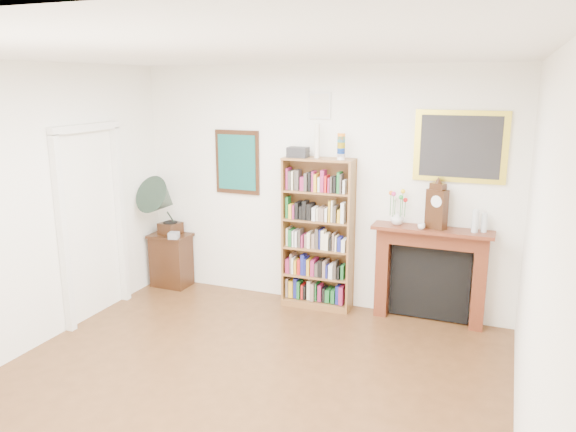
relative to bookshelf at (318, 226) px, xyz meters
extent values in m
cube|color=#4C2E17|center=(-0.04, -2.33, -1.00)|extent=(4.50, 5.00, 0.01)
cube|color=white|center=(-0.04, -2.33, 1.81)|extent=(4.50, 5.00, 0.01)
cube|color=white|center=(-0.04, 0.17, 0.41)|extent=(4.50, 0.01, 2.80)
cube|color=white|center=(2.21, -2.33, 0.41)|extent=(0.01, 5.00, 2.80)
cube|color=white|center=(-2.25, -1.60, 0.06)|extent=(0.08, 0.08, 2.10)
cube|color=white|center=(-2.25, -0.66, 0.06)|extent=(0.08, 0.08, 2.10)
cube|color=white|center=(-2.25, -1.13, 1.14)|extent=(0.08, 1.02, 0.08)
cube|color=black|center=(-1.09, 0.15, 0.66)|extent=(0.58, 0.03, 0.78)
cube|color=#125952|center=(-1.09, 0.13, 0.66)|extent=(0.50, 0.01, 0.67)
cube|color=white|center=(-0.04, 0.15, 1.36)|extent=(0.26, 0.03, 0.30)
cube|color=silver|center=(-0.04, 0.13, 1.36)|extent=(0.22, 0.01, 0.26)
cube|color=gold|center=(1.51, 0.15, 0.96)|extent=(0.95, 0.03, 0.75)
cube|color=#262628|center=(1.51, 0.13, 0.96)|extent=(0.82, 0.01, 0.65)
cube|color=brown|center=(-0.40, 0.00, -0.10)|extent=(0.04, 0.29, 1.77)
cube|color=brown|center=(0.40, 0.00, -0.10)|extent=(0.04, 0.29, 1.77)
cube|color=brown|center=(0.00, 0.00, 0.77)|extent=(0.83, 0.32, 0.02)
cube|color=brown|center=(0.00, 0.00, -0.95)|extent=(0.83, 0.32, 0.08)
cube|color=brown|center=(0.00, 0.14, -0.10)|extent=(0.81, 0.05, 1.77)
cube|color=brown|center=(0.00, 0.00, -0.61)|extent=(0.78, 0.30, 0.02)
cube|color=brown|center=(0.00, 0.00, -0.27)|extent=(0.78, 0.30, 0.02)
cube|color=brown|center=(0.00, 0.00, 0.06)|extent=(0.78, 0.30, 0.02)
cube|color=brown|center=(0.00, 0.00, 0.40)|extent=(0.78, 0.30, 0.02)
cube|color=black|center=(-1.99, -0.04, -0.64)|extent=(0.51, 0.37, 0.69)
cube|color=#4D2311|center=(0.77, 0.05, -0.47)|extent=(0.14, 0.19, 1.04)
cube|color=#4D2311|center=(1.81, 0.05, -0.47)|extent=(0.14, 0.19, 1.04)
cube|color=#4D2311|center=(1.29, 0.05, -0.03)|extent=(1.19, 0.19, 0.17)
cube|color=#4D2311|center=(1.29, 0.01, 0.07)|extent=(1.28, 0.31, 0.04)
cube|color=black|center=(1.29, 0.11, -0.55)|extent=(0.86, 0.09, 0.83)
cube|color=black|center=(-2.00, -0.01, -0.22)|extent=(0.28, 0.28, 0.15)
cylinder|color=black|center=(-2.00, -0.01, -0.15)|extent=(0.21, 0.21, 0.01)
cone|color=#2A3C32|center=(-2.00, -0.16, 0.18)|extent=(0.58, 0.68, 0.62)
cube|color=#AFB0BC|center=(-1.84, -0.18, -0.26)|extent=(0.15, 0.15, 0.08)
cube|color=black|center=(1.32, 0.02, 0.30)|extent=(0.24, 0.19, 0.42)
cylinder|color=white|center=(1.32, -0.04, 0.40)|extent=(0.12, 0.06, 0.13)
cube|color=black|center=(1.32, 0.02, 0.54)|extent=(0.18, 0.15, 0.08)
imported|color=silver|center=(0.91, 0.04, 0.16)|extent=(0.17, 0.17, 0.15)
imported|color=white|center=(1.18, -0.06, 0.12)|extent=(0.09, 0.09, 0.06)
cylinder|color=silver|center=(1.72, 0.02, 0.21)|extent=(0.07, 0.07, 0.24)
cylinder|color=silver|center=(1.81, 0.06, 0.19)|extent=(0.06, 0.06, 0.20)
camera|label=1|loc=(2.00, -5.95, 1.63)|focal=35.00mm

